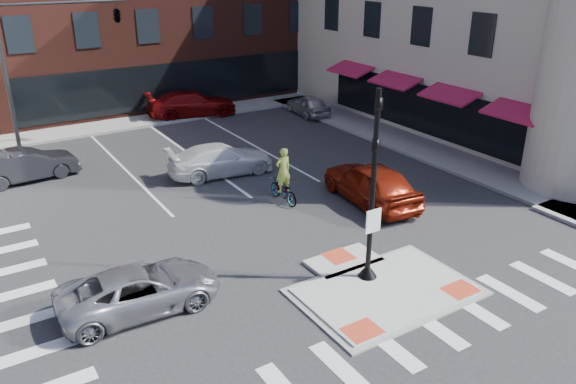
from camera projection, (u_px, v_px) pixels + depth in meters
ground at (375, 285)px, 17.43m from camera, size 120.00×120.00×0.00m
refuge_island at (381, 288)px, 17.21m from camera, size 5.40×4.65×0.13m
sidewalk_e at (409, 142)px, 30.49m from camera, size 3.00×24.00×0.15m
sidewalk_n at (188, 113)px, 36.05m from camera, size 26.00×3.00×0.15m
signal_pole at (371, 212)px, 16.82m from camera, size 0.60×0.60×5.98m
mast_arm_signal at (88, 27)px, 27.37m from camera, size 6.10×2.24×8.00m
silver_suv at (140, 289)px, 16.05m from camera, size 4.71×2.32×1.29m
red_sedan at (371, 183)px, 22.98m from camera, size 2.53×5.22×1.72m
white_pickup at (221, 159)px, 26.03m from camera, size 5.11×2.53×1.43m
bg_car_dark at (27, 165)px, 25.33m from camera, size 4.50×1.93×1.44m
bg_car_silver at (308, 105)px, 35.77m from camera, size 1.95×3.99×1.31m
bg_car_red at (192, 104)px, 35.41m from camera, size 5.85×3.17×1.61m
cyclist at (283, 184)px, 23.05m from camera, size 0.70×1.89×2.34m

